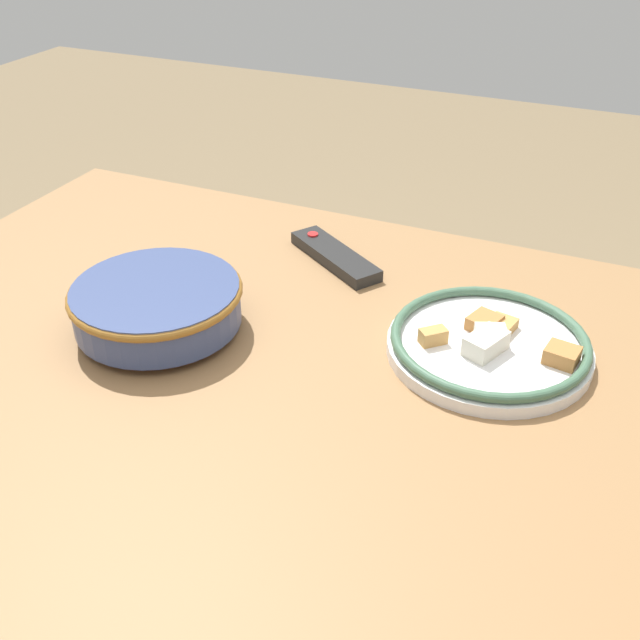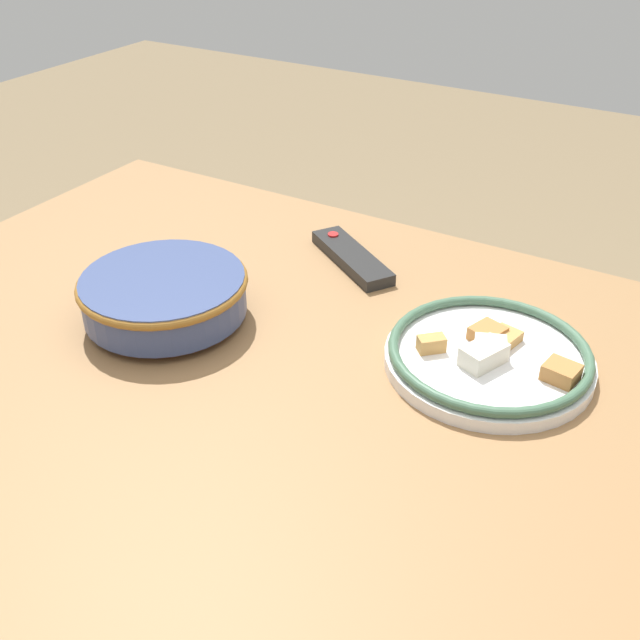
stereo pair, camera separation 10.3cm
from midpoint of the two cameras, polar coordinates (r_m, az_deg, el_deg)
The scene contains 4 objects.
dining_table at distance 1.03m, azimuth -1.89°, elevation -8.42°, with size 1.52×0.97×0.78m.
noodle_bowl at distance 1.09m, azimuth -14.98°, elevation 1.10°, with size 0.24×0.24×0.07m.
food_plate at distance 1.03m, azimuth 10.02°, elevation -1.92°, with size 0.28×0.28×0.05m.
tv_remote at distance 1.25m, azimuth -1.23°, elevation 4.83°, with size 0.19×0.15×0.02m.
Camera 1 is at (0.29, -0.71, 1.38)m, focal length 42.00 mm.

